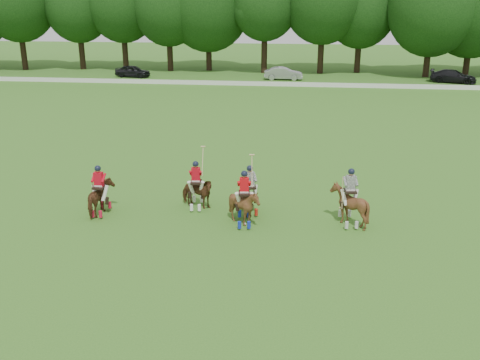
# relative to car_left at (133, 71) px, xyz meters

# --- Properties ---
(ground) EXTENTS (180.00, 180.00, 0.00)m
(ground) POSITION_rel_car_left_xyz_m (14.53, -42.50, -0.67)
(ground) COLOR #366D1F
(ground) RESTS_ON ground
(tree_line) EXTENTS (117.98, 14.32, 14.75)m
(tree_line) POSITION_rel_car_left_xyz_m (14.79, 5.55, 7.56)
(tree_line) COLOR black
(tree_line) RESTS_ON ground
(boundary_rail) EXTENTS (120.00, 0.10, 0.44)m
(boundary_rail) POSITION_rel_car_left_xyz_m (14.53, -4.50, -0.45)
(boundary_rail) COLOR white
(boundary_rail) RESTS_ON ground
(car_left) EXTENTS (4.15, 2.20, 1.35)m
(car_left) POSITION_rel_car_left_xyz_m (0.00, 0.00, 0.00)
(car_left) COLOR black
(car_left) RESTS_ON ground
(car_mid) EXTENTS (4.19, 1.54, 1.37)m
(car_mid) POSITION_rel_car_left_xyz_m (17.05, 0.00, 0.01)
(car_mid) COLOR #A9A9AF
(car_mid) RESTS_ON ground
(car_right) EXTENTS (5.03, 3.25, 1.36)m
(car_right) POSITION_rel_car_left_xyz_m (35.01, 0.00, 0.00)
(car_right) COLOR black
(car_right) RESTS_ON ground
(polo_red_a) EXTENTS (1.03, 1.67, 2.14)m
(polo_red_a) POSITION_rel_car_left_xyz_m (11.14, -39.34, 0.08)
(polo_red_a) COLOR #482213
(polo_red_a) RESTS_ON ground
(polo_red_b) EXTENTS (1.47, 1.29, 2.65)m
(polo_red_b) POSITION_rel_car_left_xyz_m (14.98, -38.18, 0.06)
(polo_red_b) COLOR #482213
(polo_red_b) RESTS_ON ground
(polo_red_c) EXTENTS (1.40, 1.53, 2.80)m
(polo_red_c) POSITION_rel_car_left_xyz_m (17.22, -39.68, 0.13)
(polo_red_c) COLOR #482213
(polo_red_c) RESTS_ON ground
(polo_stripe_a) EXTENTS (1.23, 1.77, 2.10)m
(polo_stripe_a) POSITION_rel_car_left_xyz_m (17.31, -38.46, 0.07)
(polo_stripe_a) COLOR #482213
(polo_stripe_a) RESTS_ON ground
(polo_stripe_b) EXTENTS (1.54, 1.67, 2.34)m
(polo_stripe_b) POSITION_rel_car_left_xyz_m (21.36, -39.15, 0.17)
(polo_stripe_b) COLOR #482213
(polo_stripe_b) RESTS_ON ground
(polo_ball) EXTENTS (0.09, 0.09, 0.09)m
(polo_ball) POSITION_rel_car_left_xyz_m (17.26, -39.74, -0.63)
(polo_ball) COLOR white
(polo_ball) RESTS_ON ground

